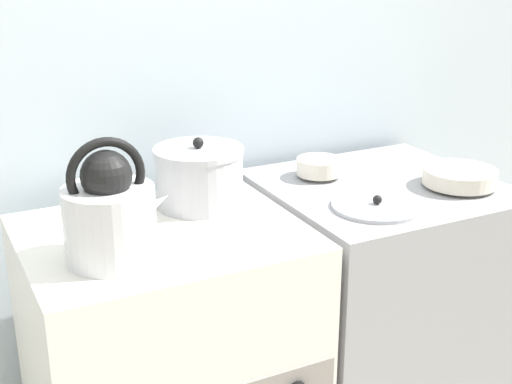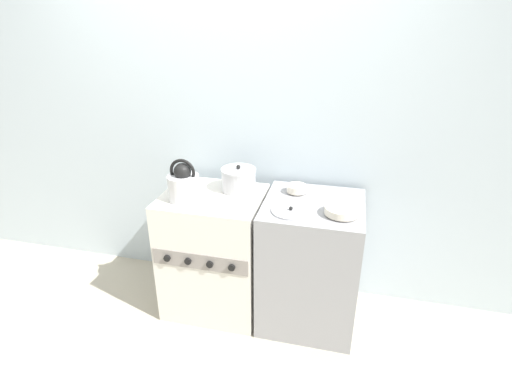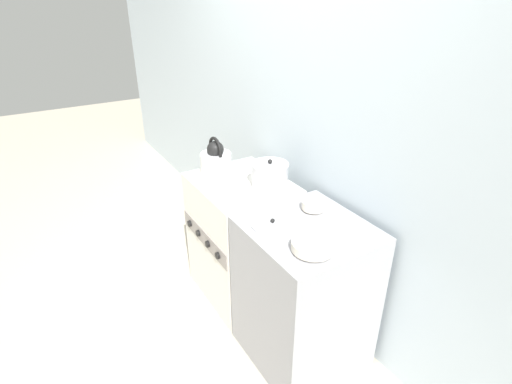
% 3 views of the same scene
% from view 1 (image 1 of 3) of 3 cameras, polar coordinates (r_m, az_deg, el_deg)
% --- Properties ---
extents(wall_back, '(7.00, 0.06, 2.50)m').
position_cam_1_polar(wall_back, '(1.98, -12.01, 11.11)').
color(wall_back, silver).
rests_on(wall_back, ground_plane).
extents(counter, '(0.62, 0.61, 0.88)m').
position_cam_1_polar(counter, '(2.20, 9.42, -10.24)').
color(counter, '#99999E').
rests_on(counter, ground_plane).
extents(kettle, '(0.24, 0.20, 0.27)m').
position_cam_1_polar(kettle, '(1.54, -11.61, -1.69)').
color(kettle, silver).
rests_on(kettle, stove).
extents(cooking_pot, '(0.23, 0.23, 0.18)m').
position_cam_1_polar(cooking_pot, '(1.83, -4.58, 1.25)').
color(cooking_pot, '#B2B2B7').
rests_on(cooking_pot, stove).
extents(enamel_bowl, '(0.20, 0.20, 0.05)m').
position_cam_1_polar(enamel_bowl, '(2.04, 15.98, 1.18)').
color(enamel_bowl, beige).
rests_on(enamel_bowl, counter).
extents(small_ceramic_bowl, '(0.13, 0.13, 0.06)m').
position_cam_1_polar(small_ceramic_bowl, '(2.04, 5.05, 2.03)').
color(small_ceramic_bowl, beige).
rests_on(small_ceramic_bowl, counter).
extents(loose_pot_lid, '(0.23, 0.23, 0.03)m').
position_cam_1_polar(loose_pot_lid, '(1.84, 9.65, -1.09)').
color(loose_pot_lid, '#B2B2B7').
rests_on(loose_pot_lid, counter).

